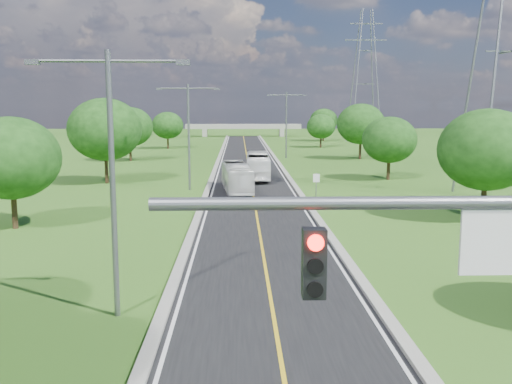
{
  "coord_description": "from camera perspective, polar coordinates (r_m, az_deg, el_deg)",
  "views": [
    {
      "loc": [
        -1.31,
        -9.14,
        8.01
      ],
      "look_at": [
        -0.29,
        23.78,
        3.0
      ],
      "focal_mm": 40.0,
      "sensor_mm": 36.0,
      "label": 1
    }
  ],
  "objects": [
    {
      "name": "ground",
      "position": [
        69.62,
        -0.68,
        2.04
      ],
      "size": [
        260.0,
        260.0,
        0.0
      ],
      "primitive_type": "plane",
      "color": "#2D5818",
      "rests_on": "ground"
    },
    {
      "name": "road",
      "position": [
        75.58,
        -0.77,
        2.59
      ],
      "size": [
        8.0,
        150.0,
        0.06
      ],
      "primitive_type": "cube",
      "color": "black",
      "rests_on": "ground"
    },
    {
      "name": "curb_left",
      "position": [
        75.61,
        -3.99,
        2.63
      ],
      "size": [
        0.5,
        150.0,
        0.22
      ],
      "primitive_type": "cube",
      "color": "gray",
      "rests_on": "ground"
    },
    {
      "name": "curb_right",
      "position": [
        75.76,
        2.45,
        2.66
      ],
      "size": [
        0.5,
        150.0,
        0.22
      ],
      "primitive_type": "cube",
      "color": "gray",
      "rests_on": "ground"
    },
    {
      "name": "speed_limit_sign",
      "position": [
        48.01,
        6.04,
        0.93
      ],
      "size": [
        0.55,
        0.09,
        2.4
      ],
      "color": "slate",
      "rests_on": "ground"
    },
    {
      "name": "overpass",
      "position": [
        149.25,
        -1.27,
        6.5
      ],
      "size": [
        30.0,
        3.0,
        3.2
      ],
      "color": "gray",
      "rests_on": "ground"
    },
    {
      "name": "streetlight_near_left",
      "position": [
        21.76,
        -14.23,
        2.93
      ],
      "size": [
        5.9,
        0.25,
        10.0
      ],
      "color": "slate",
      "rests_on": "ground"
    },
    {
      "name": "streetlight_mid_left",
      "position": [
        54.39,
        -6.76,
        6.41
      ],
      "size": [
        5.9,
        0.25,
        10.0
      ],
      "color": "slate",
      "rests_on": "ground"
    },
    {
      "name": "streetlight_far_right",
      "position": [
        87.47,
        3.05,
        7.29
      ],
      "size": [
        5.9,
        0.25,
        10.0
      ],
      "color": "slate",
      "rests_on": "ground"
    },
    {
      "name": "power_tower_near",
      "position": [
        54.72,
        24.24,
        14.2
      ],
      "size": [
        9.0,
        6.4,
        28.0
      ],
      "color": "slate",
      "rests_on": "ground"
    },
    {
      "name": "power_tower_far",
      "position": [
        127.25,
        10.84,
        11.2
      ],
      "size": [
        9.0,
        6.4,
        28.0
      ],
      "color": "slate",
      "rests_on": "ground"
    },
    {
      "name": "tree_lb",
      "position": [
        40.08,
        -23.3,
        3.13
      ],
      "size": [
        6.3,
        6.3,
        7.33
      ],
      "color": "black",
      "rests_on": "ground"
    },
    {
      "name": "tree_lc",
      "position": [
        60.76,
        -14.87,
        6.07
      ],
      "size": [
        7.56,
        7.56,
        8.79
      ],
      "color": "black",
      "rests_on": "ground"
    },
    {
      "name": "tree_ld",
      "position": [
        84.67,
        -12.53,
        6.38
      ],
      "size": [
        6.72,
        6.72,
        7.82
      ],
      "color": "black",
      "rests_on": "ground"
    },
    {
      "name": "tree_le",
      "position": [
        108.01,
        -8.84,
        6.6
      ],
      "size": [
        5.88,
        5.88,
        6.84
      ],
      "color": "black",
      "rests_on": "ground"
    },
    {
      "name": "tree_rb",
      "position": [
        42.91,
        22.08,
        3.93
      ],
      "size": [
        6.72,
        6.72,
        7.82
      ],
      "color": "black",
      "rests_on": "ground"
    },
    {
      "name": "tree_rc",
      "position": [
        63.39,
        13.2,
        5.1
      ],
      "size": [
        5.88,
        5.88,
        6.84
      ],
      "color": "black",
      "rests_on": "ground"
    },
    {
      "name": "tree_rd",
      "position": [
        87.13,
        10.44,
        6.7
      ],
      "size": [
        7.14,
        7.14,
        8.3
      ],
      "color": "black",
      "rests_on": "ground"
    },
    {
      "name": "tree_re",
      "position": [
        110.35,
        6.51,
        6.53
      ],
      "size": [
        5.46,
        5.46,
        6.35
      ],
      "color": "black",
      "rests_on": "ground"
    },
    {
      "name": "tree_rf",
      "position": [
        130.62,
        6.79,
        7.11
      ],
      "size": [
        6.3,
        6.3,
        7.33
      ],
      "color": "black",
      "rests_on": "ground"
    },
    {
      "name": "bus_outbound",
      "position": [
        62.26,
        0.18,
        2.64
      ],
      "size": [
        2.54,
        10.29,
        2.86
      ],
      "primitive_type": "imported",
      "rotation": [
        0.0,
        0.0,
        3.13
      ],
      "color": "white",
      "rests_on": "road"
    },
    {
      "name": "bus_inbound",
      "position": [
        53.17,
        -1.93,
        1.49
      ],
      "size": [
        3.07,
        9.69,
        2.65
      ],
      "primitive_type": "imported",
      "rotation": [
        0.0,
        0.0,
        0.09
      ],
      "color": "white",
      "rests_on": "road"
    }
  ]
}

